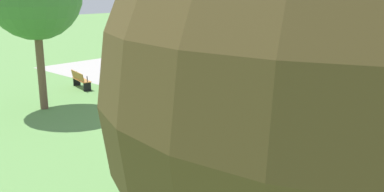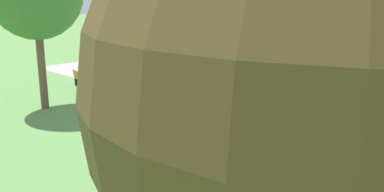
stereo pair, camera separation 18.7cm
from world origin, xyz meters
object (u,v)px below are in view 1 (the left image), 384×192
at_px(bench_3, 197,103).
at_px(tree_2, 196,95).
at_px(bench_5, 300,132).
at_px(bench_2, 155,93).
at_px(tree_0, 346,89).
at_px(bench_6, 369,155).
at_px(lamp_post, 292,59).
at_px(kiosk, 240,43).
at_px(bench_4, 244,115).
at_px(person_seated, 376,149).
at_px(bench_0, 80,80).
at_px(bench_1, 116,85).

relative_size(bench_3, tree_2, 0.34).
bearing_deg(bench_5, bench_2, 169.81).
xyz_separation_m(bench_5, tree_0, (5.17, -8.79, 3.80)).
bearing_deg(tree_2, tree_0, -27.75).
height_order(bench_2, tree_2, tree_2).
bearing_deg(bench_6, lamp_post, 141.93).
bearing_deg(kiosk, lamp_post, -52.37).
bearing_deg(tree_2, bench_4, 120.63).
distance_m(bench_5, tree_2, 7.83).
distance_m(tree_0, tree_2, 3.86).
bearing_deg(bench_4, bench_5, -10.18).
relative_size(bench_4, tree_2, 0.35).
distance_m(bench_2, lamp_post, 6.64).
bearing_deg(bench_6, tree_0, -84.22).
relative_size(bench_4, bench_6, 0.98).
distance_m(bench_2, bench_6, 9.92).
relative_size(bench_6, tree_0, 0.27).
distance_m(person_seated, kiosk, 16.44).
distance_m(bench_6, kiosk, 16.48).
xyz_separation_m(bench_2, bench_3, (2.49, 0.09, 0.00)).
bearing_deg(tree_2, kiosk, 125.10).
height_order(bench_5, person_seated, person_seated).
relative_size(bench_3, lamp_post, 0.44).
relative_size(bench_6, lamp_post, 0.46).
xyz_separation_m(bench_0, bench_4, (9.89, 0.70, 0.00)).
xyz_separation_m(bench_4, bench_5, (2.47, -0.26, 0.00)).
bearing_deg(bench_0, bench_5, 14.27).
bearing_deg(bench_2, tree_2, -34.10).
xyz_separation_m(bench_3, tree_2, (6.82, -7.40, 2.86)).
relative_size(bench_3, tree_0, 0.26).
bearing_deg(bench_5, tree_0, -67.72).
bearing_deg(bench_2, bench_1, -169.82).
relative_size(bench_1, bench_4, 1.01).
xyz_separation_m(bench_6, person_seated, (0.10, 0.17, 0.17)).
relative_size(bench_2, bench_3, 1.02).
bearing_deg(bench_4, bench_3, 173.89).
xyz_separation_m(person_seated, lamp_post, (-3.79, 1.62, 1.94)).
height_order(bench_0, tree_2, tree_2).
relative_size(bench_0, tree_0, 0.27).
bearing_deg(bench_3, bench_5, -4.06).
bearing_deg(bench_6, bench_3, 161.66).
relative_size(bench_0, lamp_post, 0.46).
relative_size(lamp_post, kiosk, 0.95).
height_order(bench_6, tree_0, tree_0).
height_order(bench_1, bench_5, same).
bearing_deg(bench_4, bench_0, 179.98).
relative_size(bench_4, person_seated, 1.37).
distance_m(bench_1, bench_4, 7.45).
bearing_deg(person_seated, bench_5, 161.63).
xyz_separation_m(bench_2, tree_2, (9.30, -7.31, 2.86)).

